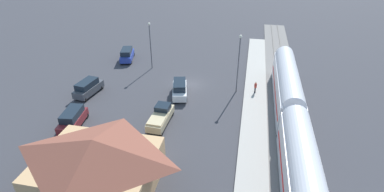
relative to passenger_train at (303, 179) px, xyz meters
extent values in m
plane|color=#38383D|center=(14.00, -20.35, -2.86)|extent=(200.00, 200.00, 0.00)
cube|color=slate|center=(0.00, -20.35, -2.77)|extent=(4.80, 70.00, 0.18)
cube|color=#59544C|center=(-0.72, -20.35, -2.62)|extent=(0.10, 70.00, 0.12)
cube|color=#59544C|center=(0.72, -20.35, -2.62)|extent=(0.10, 70.00, 0.12)
cube|color=#A8A399|center=(4.00, -20.35, -2.71)|extent=(3.20, 46.00, 0.30)
cube|color=silver|center=(0.00, -17.80, -0.71)|extent=(2.90, 17.00, 3.70)
cube|color=red|center=(1.46, -17.80, -1.01)|extent=(0.04, 15.64, 0.36)
cylinder|color=silver|center=(0.00, -17.80, 1.04)|extent=(2.75, 16.32, 2.76)
cube|color=silver|center=(0.00, 0.00, -0.71)|extent=(2.90, 17.00, 3.70)
cube|color=red|center=(1.46, 0.00, -1.01)|extent=(0.04, 15.64, 0.36)
cylinder|color=silver|center=(0.00, 0.00, 1.04)|extent=(2.75, 16.32, 2.76)
cube|color=tan|center=(18.00, 1.65, -1.14)|extent=(10.38, 8.23, 3.43)
pyramid|color=brown|center=(18.00, 1.65, 1.58)|extent=(11.18, 9.03, 2.01)
cube|color=#4C3323|center=(18.00, -2.49, -1.81)|extent=(1.10, 0.08, 2.10)
cylinder|color=#333338|center=(4.07, -19.11, -2.13)|extent=(0.22, 0.22, 0.85)
cylinder|color=#CC3F33|center=(4.07, -19.11, -1.40)|extent=(0.36, 0.36, 0.62)
sphere|color=tan|center=(4.07, -19.11, -0.97)|extent=(0.24, 0.24, 0.24)
cube|color=#47494F|center=(27.83, -14.31, -2.02)|extent=(2.63, 5.13, 1.00)
cube|color=#19232D|center=(27.85, -14.16, -1.08)|extent=(2.19, 3.64, 0.88)
cylinder|color=black|center=(28.41, -16.31, -2.52)|extent=(0.22, 0.68, 0.68)
cylinder|color=black|center=(26.71, -16.07, -2.52)|extent=(0.22, 0.68, 0.68)
cylinder|color=black|center=(28.94, -12.55, -2.52)|extent=(0.22, 0.68, 0.68)
cylinder|color=black|center=(27.24, -12.31, -2.52)|extent=(0.22, 0.68, 0.68)
cube|color=white|center=(14.71, -16.46, -2.02)|extent=(3.02, 5.22, 1.00)
cube|color=#19232D|center=(14.75, -16.61, -1.08)|extent=(2.46, 3.73, 0.88)
cylinder|color=black|center=(13.44, -14.81, -2.52)|extent=(0.22, 0.68, 0.68)
cylinder|color=black|center=(15.12, -14.42, -2.52)|extent=(0.22, 0.68, 0.68)
cylinder|color=black|center=(14.30, -18.51, -2.52)|extent=(0.22, 0.68, 0.68)
cylinder|color=black|center=(15.98, -18.12, -2.52)|extent=(0.22, 0.68, 0.68)
cube|color=maroon|center=(25.66, -6.47, -2.02)|extent=(2.53, 5.10, 1.00)
cube|color=#19232D|center=(25.68, -6.62, -1.08)|extent=(2.12, 3.61, 0.88)
cylinder|color=black|center=(24.58, -4.69, -2.52)|extent=(0.22, 0.68, 0.68)
cylinder|color=black|center=(26.28, -4.48, -2.52)|extent=(0.22, 0.68, 0.68)
cylinder|color=black|center=(25.03, -8.46, -2.52)|extent=(0.22, 0.68, 0.68)
cylinder|color=black|center=(26.74, -8.26, -2.52)|extent=(0.22, 0.68, 0.68)
cube|color=#283D9E|center=(27.26, -27.47, -2.02)|extent=(3.08, 5.23, 1.00)
cube|color=#19232D|center=(27.22, -27.32, -1.08)|extent=(2.50, 3.74, 0.88)
cylinder|color=black|center=(28.55, -29.10, -2.52)|extent=(0.22, 0.68, 0.68)
cylinder|color=black|center=(26.88, -29.52, -2.52)|extent=(0.22, 0.68, 0.68)
cylinder|color=black|center=(27.64, -25.42, -2.52)|extent=(0.22, 0.68, 0.68)
cylinder|color=black|center=(25.97, -25.83, -2.52)|extent=(0.22, 0.68, 0.68)
cube|color=#C6B284|center=(15.39, -9.22, -2.02)|extent=(2.17, 5.47, 0.92)
cube|color=#19232D|center=(15.35, -10.24, -1.14)|extent=(1.79, 1.80, 0.84)
cylinder|color=black|center=(16.16, -11.40, -2.48)|extent=(0.22, 0.76, 0.76)
cylinder|color=black|center=(14.44, -11.33, -2.48)|extent=(0.22, 0.76, 0.76)
cylinder|color=black|center=(16.33, -7.10, -2.48)|extent=(0.22, 0.76, 0.76)
cylinder|color=black|center=(14.61, -7.03, -2.48)|extent=(0.22, 0.76, 0.76)
cube|color=#C6B284|center=(15.43, -8.27, -1.46)|extent=(1.98, 3.04, 0.20)
cylinder|color=#515156|center=(6.80, -19.45, 1.30)|extent=(0.16, 0.16, 8.32)
sphere|color=#EAE5C6|center=(6.80, -19.45, 5.64)|extent=(0.44, 0.44, 0.44)
cylinder|color=#515156|center=(21.72, -25.01, 0.94)|extent=(0.16, 0.16, 7.59)
sphere|color=#EAE5C6|center=(21.72, -25.01, 4.91)|extent=(0.44, 0.44, 0.44)
camera|label=1|loc=(5.54, 19.65, 18.47)|focal=27.64mm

